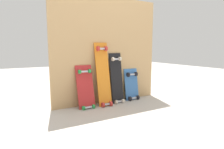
# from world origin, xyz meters

# --- Properties ---
(ground_plane) EXTENTS (12.00, 12.00, 0.00)m
(ground_plane) POSITION_xyz_m (0.00, 0.00, 0.00)
(ground_plane) COLOR #B2AAA0
(plywood_wall_panel) EXTENTS (1.67, 0.04, 1.53)m
(plywood_wall_panel) POSITION_xyz_m (0.00, 0.07, 0.77)
(plywood_wall_panel) COLOR tan
(plywood_wall_panel) RESTS_ON ground
(skateboard_red) EXTENTS (0.23, 0.21, 0.65)m
(skateboard_red) POSITION_xyz_m (-0.39, -0.04, 0.25)
(skateboard_red) COLOR #B22626
(skateboard_red) RESTS_ON ground
(skateboard_orange) EXTENTS (0.20, 0.24, 0.95)m
(skateboard_orange) POSITION_xyz_m (-0.13, -0.05, 0.41)
(skateboard_orange) COLOR orange
(skateboard_orange) RESTS_ON ground
(skateboard_black) EXTENTS (0.19, 0.19, 0.80)m
(skateboard_black) POSITION_xyz_m (0.11, -0.03, 0.33)
(skateboard_black) COLOR black
(skateboard_black) RESTS_ON ground
(skateboard_blue) EXTENTS (0.24, 0.16, 0.55)m
(skateboard_blue) POSITION_xyz_m (0.39, -0.01, 0.21)
(skateboard_blue) COLOR #386BAD
(skateboard_blue) RESTS_ON ground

